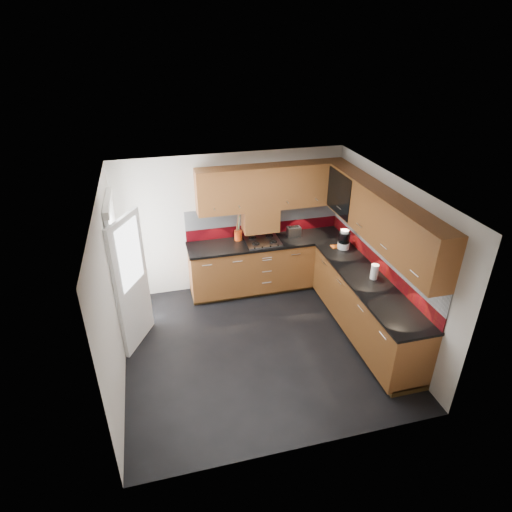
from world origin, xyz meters
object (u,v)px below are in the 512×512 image
object	(u,v)px
gas_hob	(263,241)
toaster	(294,231)
food_processor	(344,240)
utensil_pot	(238,234)

from	to	relation	value
gas_hob	toaster	bearing A→B (deg)	9.79
food_processor	utensil_pot	bearing A→B (deg)	155.41
gas_hob	toaster	size ratio (longest dim) A/B	2.48
toaster	food_processor	size ratio (longest dim) A/B	0.72
toaster	food_processor	distance (m)	0.91
gas_hob	toaster	world-z (taller)	toaster
gas_hob	utensil_pot	size ratio (longest dim) A/B	1.20
utensil_pot	food_processor	xyz separation A→B (m)	(1.60, -0.73, 0.04)
gas_hob	food_processor	world-z (taller)	food_processor
utensil_pot	toaster	distance (m)	0.96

